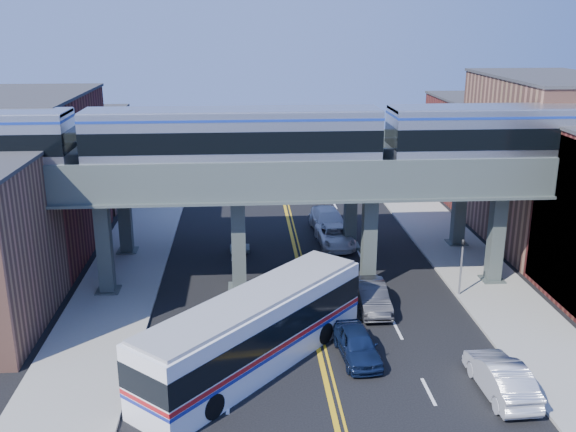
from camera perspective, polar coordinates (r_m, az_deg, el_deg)
name	(u,v)px	position (r m, az deg, el deg)	size (l,w,h in m)	color
ground	(319,351)	(33.11, 2.76, -11.92)	(120.00, 120.00, 0.00)	black
sidewalk_west	(123,279)	(42.62, -14.49, -5.44)	(5.00, 70.00, 0.16)	gray
sidewalk_east	(473,269)	(44.52, 16.12, -4.59)	(5.00, 70.00, 0.16)	gray
building_west_b	(30,176)	(48.29, -21.95, 3.28)	(8.00, 14.00, 11.00)	maroon
building_west_c	(77,158)	(60.80, -18.22, 4.88)	(8.00, 10.00, 8.00)	#8C5948
building_east_b	(545,161)	(50.87, 21.86, 4.53)	(8.00, 14.00, 12.00)	#8C5948
building_east_c	(480,147)	(62.86, 16.69, 5.87)	(8.00, 10.00, 9.00)	maroon
mural_panel	(571,231)	(39.08, 23.84, -1.19)	(0.10, 9.50, 9.50)	teal
elevated_viaduct_near	(305,187)	(38.11, 1.50, 2.57)	(52.00, 3.60, 7.40)	#3F4945
elevated_viaduct_far	(295,162)	(44.89, 0.64, 4.83)	(52.00, 3.60, 7.40)	#3F4945
transit_train	(233,138)	(37.29, -4.90, 6.90)	(52.17, 3.28, 3.82)	black
stop_sign	(318,295)	(35.01, 2.72, -6.99)	(0.76, 0.09, 2.63)	slate
traffic_signal	(462,261)	(39.48, 15.18, -3.88)	(0.15, 0.18, 4.10)	slate
transit_bus	(255,331)	(31.07, -2.94, -10.20)	(11.38, 12.21, 3.53)	white
car_lane_a	(357,344)	(32.33, 6.18, -11.27)	(1.76, 4.36, 1.49)	#0F1B3A
car_lane_b	(371,296)	(37.48, 7.42, -7.07)	(1.65, 4.74, 1.56)	#2E2D30
car_lane_c	(335,236)	(47.34, 4.20, -1.78)	(2.42, 5.25, 1.46)	silver
car_lane_d	(329,221)	(50.07, 3.63, -0.49)	(2.51, 6.17, 1.79)	silver
car_parked_curb	(501,377)	(30.89, 18.40, -13.43)	(1.73, 4.96, 1.63)	silver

